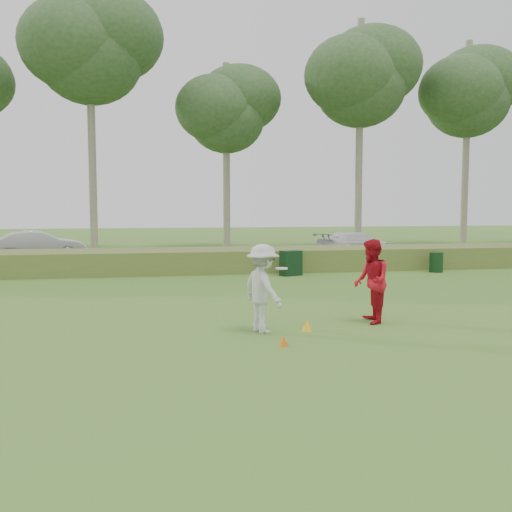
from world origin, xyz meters
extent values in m
plane|color=#3E6D24|center=(0.00, 0.00, 0.00)|extent=(120.00, 120.00, 0.00)
cube|color=#546A2A|center=(0.00, 12.00, 0.45)|extent=(80.00, 3.00, 0.90)
cube|color=#2D2D2D|center=(0.00, 17.00, 0.03)|extent=(80.00, 6.00, 0.06)
cylinder|color=gray|center=(-6.00, 23.00, 7.75)|extent=(0.44, 0.44, 15.50)
ellipsoid|color=#2E4D26|center=(-6.00, 23.00, 11.62)|extent=(7.80, 7.80, 6.60)
cylinder|color=gray|center=(2.00, 24.50, 5.75)|extent=(0.44, 0.44, 11.50)
ellipsoid|color=#2E4D26|center=(2.00, 24.50, 8.62)|extent=(6.24, 6.24, 5.28)
cylinder|color=gray|center=(10.00, 22.50, 7.00)|extent=(0.44, 0.44, 14.00)
ellipsoid|color=#2E4D26|center=(10.00, 22.50, 10.50)|extent=(7.28, 7.28, 6.16)
cylinder|color=gray|center=(18.00, 23.80, 6.75)|extent=(0.44, 0.44, 13.50)
ellipsoid|color=#2E4D26|center=(18.00, 23.80, 10.12)|extent=(7.02, 7.02, 5.94)
imported|color=silver|center=(-0.54, 0.36, 0.93)|extent=(1.09, 1.38, 1.87)
cylinder|color=white|center=(-0.14, 0.36, 1.35)|extent=(0.27, 0.27, 0.03)
imported|color=#B50F1E|center=(2.07, 0.83, 0.96)|extent=(0.88, 1.05, 1.93)
cone|color=#DB600B|center=(-0.40, -0.91, 0.10)|extent=(0.18, 0.18, 0.20)
cone|color=yellow|center=(0.41, 0.29, 0.12)|extent=(0.22, 0.22, 0.24)
cube|color=black|center=(2.48, 9.88, 0.48)|extent=(0.89, 0.73, 0.96)
cylinder|color=black|center=(8.54, 9.86, 0.40)|extent=(0.55, 0.55, 0.81)
imported|color=silver|center=(-8.08, 17.42, 0.78)|extent=(4.59, 2.47, 1.44)
imported|color=white|center=(7.55, 16.44, 0.71)|extent=(4.84, 3.54, 1.30)
camera|label=1|loc=(-2.90, -11.32, 2.66)|focal=40.00mm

